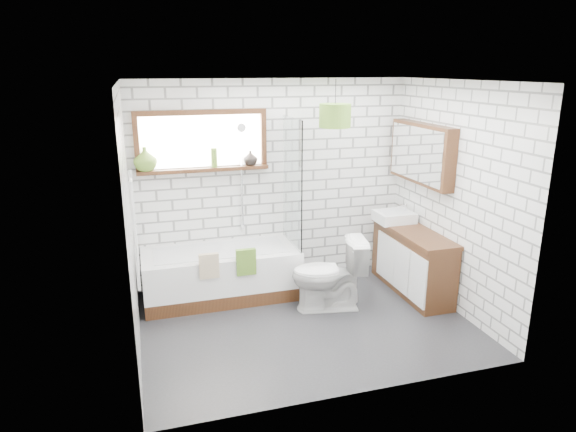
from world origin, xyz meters
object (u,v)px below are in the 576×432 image
object	(u,v)px
basin	(394,217)
toilet	(328,274)
bathtub	(221,274)
vanity	(412,261)
pendant	(335,116)

from	to	relation	value
basin	toilet	size ratio (longest dim) A/B	0.54
bathtub	toilet	size ratio (longest dim) A/B	2.17
vanity	toilet	world-z (taller)	toilet
basin	bathtub	bearing A→B (deg)	177.29
bathtub	vanity	xyz separation A→B (m)	(2.23, -0.50, 0.10)
bathtub	basin	world-z (taller)	basin
toilet	pendant	bearing A→B (deg)	165.74
vanity	toilet	size ratio (longest dim) A/B	1.64
bathtub	toilet	world-z (taller)	toilet
toilet	pendant	xyz separation A→B (m)	(0.23, 0.51, 1.69)
bathtub	vanity	world-z (taller)	vanity
vanity	pendant	bearing A→B (deg)	158.69
vanity	toilet	bearing A→B (deg)	-172.26
vanity	basin	distance (m)	0.61
vanity	basin	xyz separation A→B (m)	(-0.06, 0.40, 0.45)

